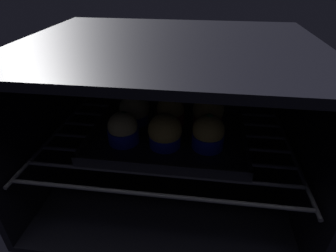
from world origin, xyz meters
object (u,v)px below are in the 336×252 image
(muffin_row0_col1, at_px, (166,133))
(muffin_row1_col1, at_px, (172,111))
(baking_tray, at_px, (168,135))
(muffin_row1_col2, at_px, (208,112))
(muffin_row0_col0, at_px, (123,129))
(muffin_row0_col2, at_px, (208,133))
(muffin_row1_col0, at_px, (135,110))

(muffin_row0_col1, bearing_deg, muffin_row1_col1, 89.40)
(baking_tray, height_order, muffin_row1_col2, muffin_row1_col2)
(muffin_row0_col1, bearing_deg, baking_tray, 92.52)
(muffin_row0_col0, bearing_deg, muffin_row1_col2, 26.80)
(muffin_row0_col2, height_order, muffin_row1_col2, muffin_row1_col2)
(muffin_row1_col1, height_order, muffin_row1_col2, muffin_row1_col2)
(muffin_row0_col0, relative_size, muffin_row1_col0, 0.97)
(muffin_row0_col1, xyz_separation_m, muffin_row0_col2, (0.09, 0.01, 0.00))
(muffin_row0_col1, height_order, muffin_row0_col2, muffin_row0_col2)
(muffin_row0_col1, height_order, muffin_row1_col1, same)
(muffin_row0_col1, xyz_separation_m, muffin_row1_col0, (-0.09, 0.09, -0.00))
(baking_tray, bearing_deg, muffin_row0_col0, -153.28)
(baking_tray, bearing_deg, muffin_row1_col1, 86.15)
(baking_tray, distance_m, muffin_row0_col2, 0.11)
(muffin_row0_col2, bearing_deg, muffin_row0_col0, -178.79)
(muffin_row1_col1, xyz_separation_m, muffin_row1_col2, (0.08, -0.00, 0.00))
(muffin_row0_col0, distance_m, muffin_row1_col1, 0.13)
(baking_tray, height_order, muffin_row0_col2, muffin_row0_col2)
(muffin_row1_col2, bearing_deg, muffin_row0_col0, -153.20)
(baking_tray, height_order, muffin_row1_col1, muffin_row1_col1)
(baking_tray, height_order, muffin_row0_col0, muffin_row0_col0)
(baking_tray, relative_size, muffin_row0_col2, 4.48)
(muffin_row0_col1, distance_m, muffin_row1_col2, 0.13)
(muffin_row0_col1, bearing_deg, muffin_row1_col0, 134.65)
(muffin_row0_col0, bearing_deg, muffin_row1_col0, 87.16)
(baking_tray, bearing_deg, muffin_row1_col0, 154.46)
(muffin_row1_col0, bearing_deg, muffin_row0_col0, -92.84)
(muffin_row1_col0, bearing_deg, baking_tray, -25.54)
(muffin_row1_col0, bearing_deg, muffin_row0_col2, -25.28)
(muffin_row0_col0, xyz_separation_m, muffin_row0_col1, (0.09, -0.00, 0.00))
(muffin_row0_col0, xyz_separation_m, muffin_row0_col2, (0.18, 0.00, 0.00))
(muffin_row0_col2, bearing_deg, muffin_row1_col0, 154.72)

